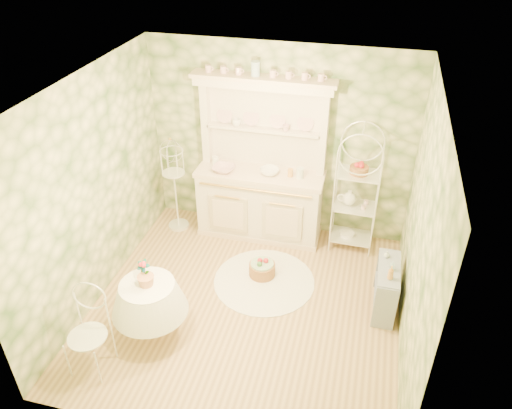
% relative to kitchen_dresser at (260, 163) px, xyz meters
% --- Properties ---
extents(floor, '(3.60, 3.60, 0.00)m').
position_rel_kitchen_dresser_xyz_m(floor, '(0.20, -1.52, -1.15)').
color(floor, tan).
rests_on(floor, ground).
extents(ceiling, '(3.60, 3.60, 0.00)m').
position_rel_kitchen_dresser_xyz_m(ceiling, '(0.20, -1.52, 1.56)').
color(ceiling, white).
rests_on(ceiling, floor).
extents(wall_left, '(3.60, 3.60, 0.00)m').
position_rel_kitchen_dresser_xyz_m(wall_left, '(-1.60, -1.52, 0.21)').
color(wall_left, beige).
rests_on(wall_left, floor).
extents(wall_right, '(3.60, 3.60, 0.00)m').
position_rel_kitchen_dresser_xyz_m(wall_right, '(2.00, -1.52, 0.21)').
color(wall_right, beige).
rests_on(wall_right, floor).
extents(wall_back, '(3.60, 3.60, 0.00)m').
position_rel_kitchen_dresser_xyz_m(wall_back, '(0.20, 0.28, 0.21)').
color(wall_back, beige).
rests_on(wall_back, floor).
extents(wall_front, '(3.60, 3.60, 0.00)m').
position_rel_kitchen_dresser_xyz_m(wall_front, '(0.20, -3.32, 0.21)').
color(wall_front, beige).
rests_on(wall_front, floor).
extents(kitchen_dresser, '(1.87, 0.61, 2.29)m').
position_rel_kitchen_dresser_xyz_m(kitchen_dresser, '(0.00, 0.00, 0.00)').
color(kitchen_dresser, white).
rests_on(kitchen_dresser, floor).
extents(bakers_rack, '(0.58, 0.42, 1.82)m').
position_rel_kitchen_dresser_xyz_m(bakers_rack, '(1.31, 0.01, -0.24)').
color(bakers_rack, white).
rests_on(bakers_rack, floor).
extents(side_shelf, '(0.35, 0.72, 0.59)m').
position_rel_kitchen_dresser_xyz_m(side_shelf, '(1.80, -1.13, -0.85)').
color(side_shelf, '#8E99B1').
rests_on(side_shelf, floor).
extents(round_table, '(0.75, 0.75, 0.75)m').
position_rel_kitchen_dresser_xyz_m(round_table, '(-0.71, -2.18, -0.77)').
color(round_table, white).
rests_on(round_table, floor).
extents(cafe_chair, '(0.49, 0.49, 0.97)m').
position_rel_kitchen_dresser_xyz_m(cafe_chair, '(-1.12, -2.78, -0.66)').
color(cafe_chair, white).
rests_on(cafe_chair, floor).
extents(birdcage_stand, '(0.36, 0.36, 1.36)m').
position_rel_kitchen_dresser_xyz_m(birdcage_stand, '(-1.21, -0.15, -0.47)').
color(birdcage_stand, white).
rests_on(birdcage_stand, floor).
extents(floor_basket, '(0.44, 0.44, 0.24)m').
position_rel_kitchen_dresser_xyz_m(floor_basket, '(0.26, -0.92, -1.03)').
color(floor_basket, '#A36C3C').
rests_on(floor_basket, floor).
extents(lace_rug, '(1.64, 1.64, 0.01)m').
position_rel_kitchen_dresser_xyz_m(lace_rug, '(0.31, -1.03, -1.14)').
color(lace_rug, white).
rests_on(lace_rug, floor).
extents(bowl_floral, '(0.34, 0.34, 0.07)m').
position_rel_kitchen_dresser_xyz_m(bowl_floral, '(-0.49, -0.10, -0.13)').
color(bowl_floral, white).
rests_on(bowl_floral, kitchen_dresser).
extents(bowl_white, '(0.26, 0.26, 0.08)m').
position_rel_kitchen_dresser_xyz_m(bowl_white, '(0.14, -0.02, -0.13)').
color(bowl_white, white).
rests_on(bowl_white, kitchen_dresser).
extents(cup_left, '(0.15, 0.15, 0.10)m').
position_rel_kitchen_dresser_xyz_m(cup_left, '(-0.36, 0.16, 0.47)').
color(cup_left, white).
rests_on(cup_left, kitchen_dresser).
extents(cup_right, '(0.10, 0.10, 0.09)m').
position_rel_kitchen_dresser_xyz_m(cup_right, '(0.31, 0.16, 0.47)').
color(cup_right, white).
rests_on(cup_right, kitchen_dresser).
extents(potted_geranium, '(0.16, 0.11, 0.28)m').
position_rel_kitchen_dresser_xyz_m(potted_geranium, '(-0.74, -2.14, -0.30)').
color(potted_geranium, '#3F7238').
rests_on(potted_geranium, round_table).
extents(bottle_amber, '(0.07, 0.07, 0.17)m').
position_rel_kitchen_dresser_xyz_m(bottle_amber, '(1.81, -1.33, -0.46)').
color(bottle_amber, gold).
rests_on(bottle_amber, side_shelf).
extents(bottle_blue, '(0.05, 0.05, 0.12)m').
position_rel_kitchen_dresser_xyz_m(bottle_blue, '(1.83, -1.17, -0.49)').
color(bottle_blue, '#A0C1D2').
rests_on(bottle_blue, side_shelf).
extents(bottle_glass, '(0.08, 0.08, 0.09)m').
position_rel_kitchen_dresser_xyz_m(bottle_glass, '(1.76, -0.95, -0.50)').
color(bottle_glass, silver).
rests_on(bottle_glass, side_shelf).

